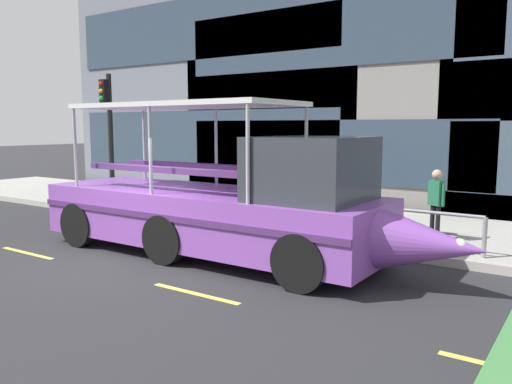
# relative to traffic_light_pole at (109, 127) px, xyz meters

# --- Properties ---
(ground_plane) EXTENTS (120.00, 120.00, 0.00)m
(ground_plane) POSITION_rel_traffic_light_pole_xyz_m (5.35, -3.85, -2.72)
(ground_plane) COLOR #2B2B2D
(sidewalk) EXTENTS (32.00, 4.80, 0.18)m
(sidewalk) POSITION_rel_traffic_light_pole_xyz_m (5.35, 1.75, -2.63)
(sidewalk) COLOR #A8A59E
(sidewalk) RESTS_ON ground_plane
(curb_edge) EXTENTS (32.00, 0.18, 0.18)m
(curb_edge) POSITION_rel_traffic_light_pole_xyz_m (5.35, -0.74, -2.63)
(curb_edge) COLOR #B2ADA3
(curb_edge) RESTS_ON ground_plane
(lane_centreline) EXTENTS (25.80, 0.12, 0.01)m
(lane_centreline) POSITION_rel_traffic_light_pole_xyz_m (5.35, -4.80, -2.71)
(lane_centreline) COLOR #DBD64C
(lane_centreline) RESTS_ON ground_plane
(curb_guardrail) EXTENTS (11.19, 0.09, 0.83)m
(curb_guardrail) POSITION_rel_traffic_light_pole_xyz_m (5.79, -0.40, -1.97)
(curb_guardrail) COLOR gray
(curb_guardrail) RESTS_ON sidewalk
(traffic_light_pole) EXTENTS (0.24, 0.46, 4.19)m
(traffic_light_pole) POSITION_rel_traffic_light_pole_xyz_m (0.00, 0.00, 0.00)
(traffic_light_pole) COLOR black
(traffic_light_pole) RESTS_ON sidewalk
(leaned_bicycle) EXTENTS (1.74, 0.46, 0.96)m
(leaned_bicycle) POSITION_rel_traffic_light_pole_xyz_m (1.30, -0.04, -2.16)
(leaned_bicycle) COLOR black
(leaned_bicycle) RESTS_ON sidewalk
(duck_tour_boat) EXTENTS (9.61, 2.47, 3.22)m
(duck_tour_boat) POSITION_rel_traffic_light_pole_xyz_m (6.82, -2.65, -1.64)
(duck_tour_boat) COLOR purple
(duck_tour_boat) RESTS_ON ground_plane
(pedestrian_near_bow) EXTENTS (0.42, 0.29, 1.60)m
(pedestrian_near_bow) POSITION_rel_traffic_light_pole_xyz_m (10.11, 0.64, -1.57)
(pedestrian_near_bow) COLOR black
(pedestrian_near_bow) RESTS_ON sidewalk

